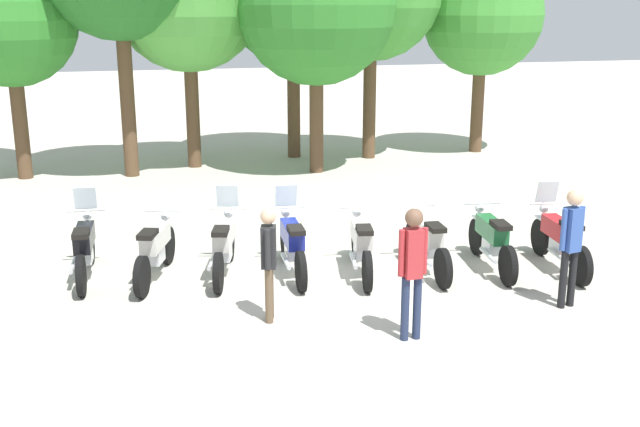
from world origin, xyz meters
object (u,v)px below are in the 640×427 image
object	(u,v)px
motorcycle_0	(85,247)
person_0	(413,263)
motorcycle_3	(292,243)
motorcycle_4	(361,244)
motorcycle_1	(155,249)
motorcycle_7	(559,239)
person_2	(571,239)
motorcycle_6	(491,239)
motorcycle_5	(427,242)
tree_1	(10,21)
motorcycle_2	(224,244)
tree_4	(316,5)
person_1	(269,257)
tree_7	(482,15)

from	to	relation	value
motorcycle_0	person_0	xyz separation A→B (m)	(4.24, -3.48, 0.54)
motorcycle_3	motorcycle_4	distance (m)	1.12
motorcycle_0	motorcycle_1	size ratio (longest dim) A/B	1.03
motorcycle_7	person_2	distance (m)	1.79
motorcycle_6	person_0	distance (m)	3.29
motorcycle_5	motorcycle_7	distance (m)	2.21
motorcycle_1	motorcycle_3	world-z (taller)	motorcycle_3
motorcycle_4	motorcycle_5	world-z (taller)	same
motorcycle_3	tree_1	world-z (taller)	tree_1
motorcycle_1	motorcycle_0	bearing A→B (deg)	90.94
motorcycle_0	motorcycle_2	size ratio (longest dim) A/B	1.02
motorcycle_4	tree_4	size ratio (longest dim) A/B	0.35
motorcycle_5	tree_4	bearing A→B (deg)	3.06
motorcycle_6	motorcycle_7	distance (m)	1.12
motorcycle_2	person_1	xyz separation A→B (m)	(0.37, -2.01, 0.42)
motorcycle_7	tree_1	size ratio (longest dim) A/B	0.40
motorcycle_2	tree_4	bearing A→B (deg)	-10.66
person_0	person_2	xyz separation A→B (m)	(2.60, 0.50, -0.02)
motorcycle_0	motorcycle_2	xyz separation A→B (m)	(2.18, -0.41, 0.00)
motorcycle_4	motorcycle_6	bearing A→B (deg)	-87.00
tree_4	person_0	bearing A→B (deg)	-96.94
person_2	tree_1	world-z (taller)	tree_1
tree_1	tree_7	distance (m)	12.56
motorcycle_0	person_1	xyz separation A→B (m)	(2.55, -2.41, 0.42)
motorcycle_3	motorcycle_4	world-z (taller)	motorcycle_3
person_0	tree_4	world-z (taller)	tree_4
motorcycle_2	person_1	distance (m)	2.08
motorcycle_3	person_1	world-z (taller)	person_1
motorcycle_5	tree_7	size ratio (longest dim) A/B	0.39
tree_1	tree_4	bearing A→B (deg)	-8.26
motorcycle_0	person_2	xyz separation A→B (m)	(6.84, -2.97, 0.52)
tree_4	person_2	bearing A→B (deg)	-82.22
motorcycle_6	tree_4	world-z (taller)	tree_4
motorcycle_3	tree_7	xyz separation A→B (m)	(7.48, 9.07, 3.40)
tree_7	motorcycle_7	bearing A→B (deg)	-107.60
person_2	tree_4	xyz separation A→B (m)	(-1.34, 9.82, 3.17)
motorcycle_2	motorcycle_7	distance (m)	5.52
motorcycle_0	motorcycle_1	world-z (taller)	motorcycle_0
motorcycle_2	motorcycle_6	xyz separation A→B (m)	(4.34, -0.76, -0.01)
motorcycle_0	tree_4	xyz separation A→B (m)	(5.50, 6.84, 3.69)
person_2	motorcycle_3	bearing A→B (deg)	-135.02
motorcycle_6	tree_7	size ratio (longest dim) A/B	0.39
motorcycle_0	motorcycle_1	bearing A→B (deg)	-103.79
motorcycle_6	person_2	size ratio (longest dim) A/B	1.24
motorcycle_4	motorcycle_7	xyz separation A→B (m)	(3.26, -0.55, 0.01)
motorcycle_4	person_2	world-z (taller)	person_2
tree_1	motorcycle_6	bearing A→B (deg)	-47.46
tree_1	tree_4	xyz separation A→B (m)	(7.30, -1.06, 0.35)
motorcycle_2	motorcycle_0	bearing A→B (deg)	93.35
tree_7	motorcycle_3	bearing A→B (deg)	-129.54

